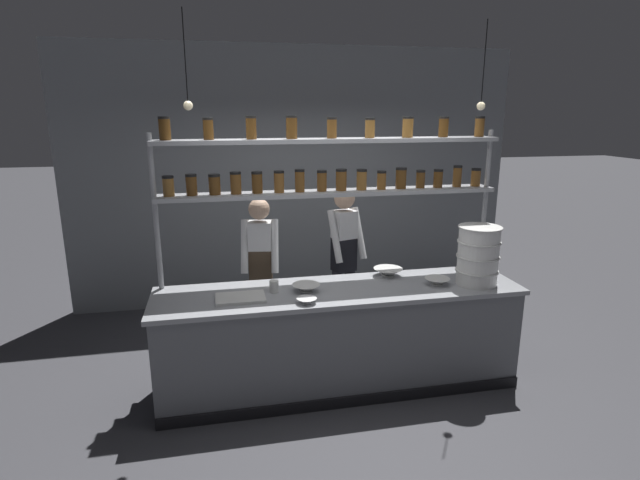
{
  "coord_description": "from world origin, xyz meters",
  "views": [
    {
      "loc": [
        -0.99,
        -3.94,
        2.42
      ],
      "look_at": [
        -0.13,
        0.2,
        1.31
      ],
      "focal_mm": 28.0,
      "sensor_mm": 36.0,
      "label": 1
    }
  ],
  "objects_px": {
    "prep_bowl_near_left": "(307,301)",
    "prep_bowl_center_front": "(388,272)",
    "prep_bowl_center_back": "(437,281)",
    "spice_shelf_unit": "(330,173)",
    "serving_cup_front": "(274,286)",
    "cutting_board": "(240,298)",
    "chef_left": "(261,268)",
    "container_stack": "(478,255)",
    "prep_bowl_near_right": "(306,288)",
    "chef_center": "(344,256)"
  },
  "relations": [
    {
      "from": "prep_bowl_center_front",
      "to": "prep_bowl_center_back",
      "type": "xyz_separation_m",
      "value": [
        0.35,
        -0.32,
        -0.01
      ]
    },
    {
      "from": "prep_bowl_near_left",
      "to": "prep_bowl_center_back",
      "type": "distance_m",
      "value": 1.22
    },
    {
      "from": "prep_bowl_near_right",
      "to": "serving_cup_front",
      "type": "relative_size",
      "value": 2.33
    },
    {
      "from": "serving_cup_front",
      "to": "chef_left",
      "type": "bearing_deg",
      "value": 94.02
    },
    {
      "from": "spice_shelf_unit",
      "to": "chef_center",
      "type": "relative_size",
      "value": 1.84
    },
    {
      "from": "cutting_board",
      "to": "serving_cup_front",
      "type": "relative_size",
      "value": 3.92
    },
    {
      "from": "spice_shelf_unit",
      "to": "container_stack",
      "type": "height_order",
      "value": "spice_shelf_unit"
    },
    {
      "from": "container_stack",
      "to": "prep_bowl_near_left",
      "type": "relative_size",
      "value": 3.23
    },
    {
      "from": "chef_left",
      "to": "serving_cup_front",
      "type": "distance_m",
      "value": 0.7
    },
    {
      "from": "cutting_board",
      "to": "prep_bowl_center_front",
      "type": "distance_m",
      "value": 1.41
    },
    {
      "from": "chef_center",
      "to": "container_stack",
      "type": "height_order",
      "value": "chef_center"
    },
    {
      "from": "container_stack",
      "to": "serving_cup_front",
      "type": "bearing_deg",
      "value": 174.94
    },
    {
      "from": "chef_center",
      "to": "prep_bowl_near_right",
      "type": "height_order",
      "value": "chef_center"
    },
    {
      "from": "prep_bowl_center_front",
      "to": "container_stack",
      "type": "bearing_deg",
      "value": -27.66
    },
    {
      "from": "container_stack",
      "to": "prep_bowl_near_left",
      "type": "bearing_deg",
      "value": -174.46
    },
    {
      "from": "chef_left",
      "to": "chef_center",
      "type": "relative_size",
      "value": 0.96
    },
    {
      "from": "spice_shelf_unit",
      "to": "prep_bowl_center_back",
      "type": "distance_m",
      "value": 1.35
    },
    {
      "from": "prep_bowl_near_left",
      "to": "serving_cup_front",
      "type": "relative_size",
      "value": 1.59
    },
    {
      "from": "prep_bowl_near_right",
      "to": "spice_shelf_unit",
      "type": "bearing_deg",
      "value": 50.55
    },
    {
      "from": "spice_shelf_unit",
      "to": "container_stack",
      "type": "xyz_separation_m",
      "value": [
        1.23,
        -0.45,
        -0.7
      ]
    },
    {
      "from": "cutting_board",
      "to": "chef_left",
      "type": "bearing_deg",
      "value": 73.51
    },
    {
      "from": "prep_bowl_near_left",
      "to": "cutting_board",
      "type": "bearing_deg",
      "value": 158.88
    },
    {
      "from": "container_stack",
      "to": "prep_bowl_center_front",
      "type": "bearing_deg",
      "value": 152.34
    },
    {
      "from": "container_stack",
      "to": "cutting_board",
      "type": "bearing_deg",
      "value": 178.68
    },
    {
      "from": "serving_cup_front",
      "to": "prep_bowl_near_left",
      "type": "bearing_deg",
      "value": -53.93
    },
    {
      "from": "prep_bowl_center_back",
      "to": "serving_cup_front",
      "type": "height_order",
      "value": "serving_cup_front"
    },
    {
      "from": "chef_center",
      "to": "cutting_board",
      "type": "distance_m",
      "value": 1.44
    },
    {
      "from": "spice_shelf_unit",
      "to": "prep_bowl_center_front",
      "type": "xyz_separation_m",
      "value": [
        0.54,
        -0.09,
        -0.93
      ]
    },
    {
      "from": "chef_center",
      "to": "container_stack",
      "type": "bearing_deg",
      "value": -62.89
    },
    {
      "from": "prep_bowl_near_left",
      "to": "prep_bowl_center_front",
      "type": "relative_size",
      "value": 0.6
    },
    {
      "from": "spice_shelf_unit",
      "to": "cutting_board",
      "type": "height_order",
      "value": "spice_shelf_unit"
    },
    {
      "from": "cutting_board",
      "to": "serving_cup_front",
      "type": "bearing_deg",
      "value": 20.88
    },
    {
      "from": "prep_bowl_near_left",
      "to": "serving_cup_front",
      "type": "height_order",
      "value": "serving_cup_front"
    },
    {
      "from": "chef_left",
      "to": "serving_cup_front",
      "type": "xyz_separation_m",
      "value": [
        0.05,
        -0.7,
        0.05
      ]
    },
    {
      "from": "chef_center",
      "to": "container_stack",
      "type": "relative_size",
      "value": 3.18
    },
    {
      "from": "prep_bowl_near_right",
      "to": "cutting_board",
      "type": "bearing_deg",
      "value": -173.41
    },
    {
      "from": "chef_left",
      "to": "container_stack",
      "type": "relative_size",
      "value": 3.07
    },
    {
      "from": "chef_left",
      "to": "cutting_board",
      "type": "distance_m",
      "value": 0.84
    },
    {
      "from": "cutting_board",
      "to": "prep_bowl_center_back",
      "type": "bearing_deg",
      "value": -0.01
    },
    {
      "from": "chef_left",
      "to": "cutting_board",
      "type": "xyz_separation_m",
      "value": [
        -0.24,
        -0.81,
        0.01
      ]
    },
    {
      "from": "chef_left",
      "to": "prep_bowl_center_front",
      "type": "distance_m",
      "value": 1.24
    },
    {
      "from": "prep_bowl_near_right",
      "to": "chef_center",
      "type": "bearing_deg",
      "value": 57.04
    },
    {
      "from": "prep_bowl_center_front",
      "to": "prep_bowl_near_right",
      "type": "relative_size",
      "value": 1.13
    },
    {
      "from": "container_stack",
      "to": "serving_cup_front",
      "type": "distance_m",
      "value": 1.8
    },
    {
      "from": "chef_left",
      "to": "container_stack",
      "type": "distance_m",
      "value": 2.04
    },
    {
      "from": "container_stack",
      "to": "prep_bowl_center_back",
      "type": "xyz_separation_m",
      "value": [
        -0.35,
        0.05,
        -0.23
      ]
    },
    {
      "from": "chef_center",
      "to": "prep_bowl_center_back",
      "type": "distance_m",
      "value": 1.1
    },
    {
      "from": "serving_cup_front",
      "to": "container_stack",
      "type": "bearing_deg",
      "value": -5.06
    },
    {
      "from": "spice_shelf_unit",
      "to": "serving_cup_front",
      "type": "distance_m",
      "value": 1.1
    },
    {
      "from": "chef_center",
      "to": "prep_bowl_center_back",
      "type": "relative_size",
      "value": 7.5
    }
  ]
}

